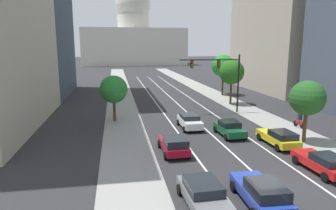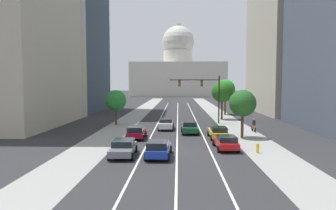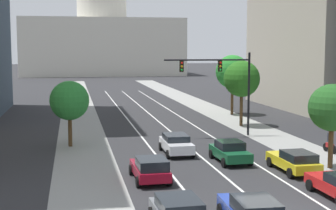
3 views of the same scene
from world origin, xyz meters
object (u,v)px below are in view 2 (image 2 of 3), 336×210
at_px(car_crimson, 136,132).
at_px(cyclist, 254,125).
at_px(capitol_building, 178,72).
at_px(car_gray, 123,147).
at_px(car_blue, 158,148).
at_px(car_white, 166,124).
at_px(car_yellow, 218,132).
at_px(fire_hydrant, 258,148).
at_px(traffic_signal_mast, 204,90).
at_px(street_tree_near_right, 243,103).
at_px(car_green, 190,127).
at_px(street_tree_mid_left, 116,101).
at_px(car_red, 226,142).
at_px(street_tree_far_right, 222,92).
at_px(street_tree_mid_right, 225,89).

height_order(car_crimson, cyclist, cyclist).
bearing_deg(capitol_building, car_gray, -92.04).
bearing_deg(car_blue, car_white, 2.12).
height_order(car_yellow, car_gray, car_yellow).
height_order(car_blue, cyclist, cyclist).
distance_m(car_yellow, fire_hydrant, 7.63).
distance_m(car_blue, traffic_signal_mast, 23.77).
xyz_separation_m(car_gray, street_tree_near_right, (12.11, 9.32, 3.23)).
xyz_separation_m(car_green, street_tree_mid_left, (-10.82, 7.79, 2.91)).
bearing_deg(fire_hydrant, traffic_signal_mast, 98.58).
bearing_deg(car_gray, car_red, -74.36).
xyz_separation_m(car_green, cyclist, (8.32, 1.54, 0.09)).
distance_m(capitol_building, car_yellow, 121.98).
distance_m(car_yellow, street_tree_far_right, 19.74).
bearing_deg(traffic_signal_mast, street_tree_far_right, 57.11).
relative_size(cyclist, street_tree_mid_left, 0.33).
xyz_separation_m(street_tree_mid_right, street_tree_mid_left, (-18.83, -16.32, -1.38)).
height_order(car_red, street_tree_near_right, street_tree_near_right).
bearing_deg(street_tree_mid_right, capitol_building, 95.82).
height_order(car_red, street_tree_mid_left, street_tree_mid_left).
height_order(car_white, street_tree_mid_right, street_tree_mid_right).
bearing_deg(capitol_building, street_tree_near_right, -86.45).
bearing_deg(street_tree_near_right, car_green, 154.18).
relative_size(car_white, street_tree_far_right, 0.66).
relative_size(capitol_building, street_tree_near_right, 8.33).
height_order(capitol_building, cyclist, capitol_building).
xyz_separation_m(car_white, car_blue, (-0.01, -15.99, 0.00)).
relative_size(car_yellow, car_blue, 1.00).
bearing_deg(traffic_signal_mast, car_white, -130.56).
bearing_deg(car_blue, traffic_signal_mast, -11.97).
bearing_deg(car_crimson, car_white, -23.95).
bearing_deg(street_tree_near_right, street_tree_mid_right, 85.61).
height_order(car_red, traffic_signal_mast, traffic_signal_mast).
xyz_separation_m(car_blue, car_red, (6.19, 3.36, -0.06)).
relative_size(traffic_signal_mast, street_tree_mid_right, 1.11).
height_order(car_blue, street_tree_near_right, street_tree_near_right).
bearing_deg(street_tree_mid_left, street_tree_near_right, -32.47).
height_order(capitol_building, car_gray, capitol_building).
distance_m(car_green, street_tree_far_right, 17.18).
bearing_deg(street_tree_mid_right, car_green, -108.37).
distance_m(car_yellow, car_crimson, 9.26).
distance_m(car_red, fire_hydrant, 3.01).
bearing_deg(cyclist, capitol_building, -0.20).
height_order(street_tree_far_right, street_tree_near_right, street_tree_far_right).
relative_size(capitol_building, street_tree_mid_right, 6.53).
height_order(capitol_building, car_yellow, capitol_building).
bearing_deg(fire_hydrant, car_red, 151.42).
bearing_deg(car_gray, fire_hydrant, -84.73).
bearing_deg(car_white, street_tree_mid_left, 60.09).
distance_m(car_blue, street_tree_far_right, 29.91).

